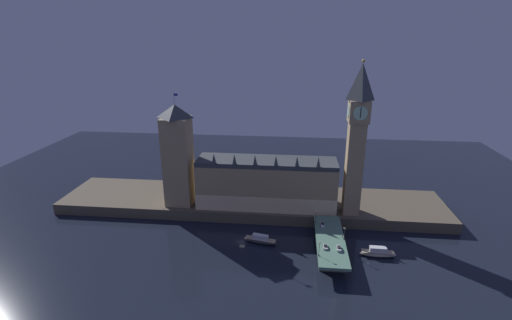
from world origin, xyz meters
The scene contains 15 objects.
ground_plane centered at (0.00, 0.00, 0.00)m, with size 400.00×400.00×0.00m, color black.
embankment centered at (0.00, 39.00, 3.02)m, with size 220.00×42.00×6.03m.
parliament_hall centered at (9.50, 30.76, 19.28)m, with size 75.63×20.88×31.90m.
clock_tower centered at (54.99, 25.69, 48.29)m, with size 10.39×10.50×79.67m.
victoria_tower centered at (-38.93, 28.63, 34.19)m, with size 14.55×14.55×62.06m.
bridge centered at (41.99, -5.00, 4.75)m, with size 13.04×46.00×7.25m.
car_northbound_lead centered at (39.12, 6.69, 7.97)m, with size 1.85×3.93×1.54m.
car_northbound_trail centered at (39.12, -13.22, 7.87)m, with size 1.88×3.92×1.33m.
car_southbound_lead centered at (44.85, -14.08, 7.99)m, with size 1.87×4.46×1.58m.
pedestrian_mid_walk centered at (47.72, -3.48, 8.13)m, with size 0.38×0.38×1.67m.
street_lamp_near centered at (35.85, -19.72, 11.44)m, with size 1.34×0.60×6.69m.
street_lamp_mid centered at (48.12, -5.00, 11.11)m, with size 1.34×0.60×6.16m.
street_lamp_far centered at (35.85, 9.72, 11.46)m, with size 1.34×0.60×6.73m.
boat_upstream centered at (9.05, -0.16, 1.62)m, with size 17.68×7.68×4.43m.
boat_downstream centered at (63.71, -5.84, 1.70)m, with size 16.56×4.52×4.67m.
Camera 1 is at (23.32, -158.01, 96.61)m, focal length 26.00 mm.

